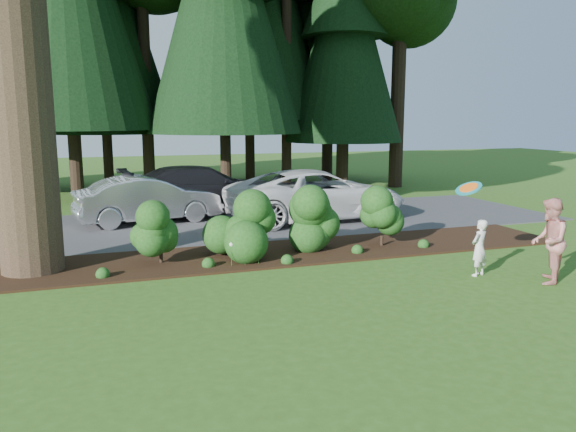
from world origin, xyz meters
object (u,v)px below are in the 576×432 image
object	(u,v)px
child	(479,248)
adult	(549,241)
frisbee	(469,188)
car_white_suv	(316,195)
car_dark_suv	(202,189)
car_silver_wagon	(149,199)

from	to	relation	value
child	adult	bearing A→B (deg)	114.46
child	frisbee	size ratio (longest dim) A/B	2.20
car_white_suv	frisbee	size ratio (longest dim) A/B	10.73
child	adult	xyz separation A→B (m)	(0.94, -0.86, 0.26)
car_dark_suv	adult	size ratio (longest dim) A/B	3.22
car_white_suv	adult	world-z (taller)	adult
adult	car_silver_wagon	bearing A→B (deg)	-97.67
car_silver_wagon	child	bearing A→B (deg)	-154.06
child	car_silver_wagon	bearing A→B (deg)	-77.20
car_white_suv	car_dark_suv	xyz separation A→B (m)	(-3.12, 2.68, -0.00)
car_silver_wagon	car_dark_suv	world-z (taller)	car_dark_suv
car_silver_wagon	child	world-z (taller)	car_silver_wagon
car_silver_wagon	frisbee	xyz separation A→B (m)	(5.53, -8.06, 1.07)
car_white_suv	child	distance (m)	6.98
adult	frisbee	size ratio (longest dim) A/B	3.18
car_white_suv	adult	size ratio (longest dim) A/B	3.38
car_silver_wagon	frisbee	size ratio (longest dim) A/B	8.17
car_white_suv	car_silver_wagon	bearing A→B (deg)	72.13
car_silver_wagon	car_white_suv	distance (m)	5.17
car_silver_wagon	child	size ratio (longest dim) A/B	3.71
child	frisbee	xyz separation A→B (m)	(-0.30, 0.05, 1.23)
car_white_suv	car_dark_suv	distance (m)	4.11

